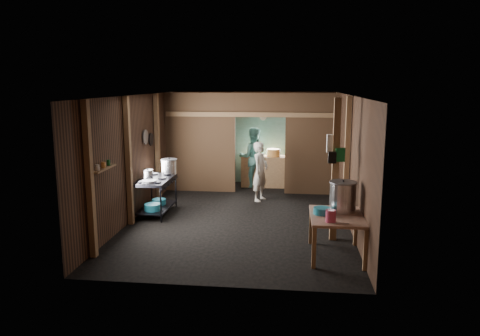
# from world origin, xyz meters

# --- Properties ---
(floor) EXTENTS (4.50, 7.00, 0.00)m
(floor) POSITION_xyz_m (0.00, 0.00, 0.00)
(floor) COLOR black
(floor) RESTS_ON ground
(ceiling) EXTENTS (4.50, 7.00, 0.00)m
(ceiling) POSITION_xyz_m (0.00, 0.00, 2.60)
(ceiling) COLOR #3E3C3A
(ceiling) RESTS_ON ground
(wall_back) EXTENTS (4.50, 0.00, 2.60)m
(wall_back) POSITION_xyz_m (0.00, 3.50, 1.30)
(wall_back) COLOR #51321F
(wall_back) RESTS_ON ground
(wall_front) EXTENTS (4.50, 0.00, 2.60)m
(wall_front) POSITION_xyz_m (0.00, -3.50, 1.30)
(wall_front) COLOR #51321F
(wall_front) RESTS_ON ground
(wall_left) EXTENTS (0.00, 7.00, 2.60)m
(wall_left) POSITION_xyz_m (-2.25, 0.00, 1.30)
(wall_left) COLOR #51321F
(wall_left) RESTS_ON ground
(wall_right) EXTENTS (0.00, 7.00, 2.60)m
(wall_right) POSITION_xyz_m (2.25, 0.00, 1.30)
(wall_right) COLOR #51321F
(wall_right) RESTS_ON ground
(partition_left) EXTENTS (1.85, 0.10, 2.60)m
(partition_left) POSITION_xyz_m (-1.32, 2.20, 1.30)
(partition_left) COLOR #493720
(partition_left) RESTS_ON floor
(partition_right) EXTENTS (1.35, 0.10, 2.60)m
(partition_right) POSITION_xyz_m (1.57, 2.20, 1.30)
(partition_right) COLOR #493720
(partition_right) RESTS_ON floor
(partition_header) EXTENTS (1.30, 0.10, 0.60)m
(partition_header) POSITION_xyz_m (0.25, 2.20, 2.30)
(partition_header) COLOR #493720
(partition_header) RESTS_ON wall_back
(turquoise_panel) EXTENTS (4.40, 0.06, 2.50)m
(turquoise_panel) POSITION_xyz_m (0.00, 3.44, 1.25)
(turquoise_panel) COLOR #729F9E
(turquoise_panel) RESTS_ON wall_back
(back_counter) EXTENTS (1.20, 0.50, 0.85)m
(back_counter) POSITION_xyz_m (0.30, 2.95, 0.42)
(back_counter) COLOR #A07A4B
(back_counter) RESTS_ON floor
(wall_clock) EXTENTS (0.20, 0.03, 0.20)m
(wall_clock) POSITION_xyz_m (0.25, 3.40, 1.90)
(wall_clock) COLOR silver
(wall_clock) RESTS_ON wall_back
(post_left_a) EXTENTS (0.10, 0.12, 2.60)m
(post_left_a) POSITION_xyz_m (-2.18, -2.60, 1.30)
(post_left_a) COLOR #A07A4B
(post_left_a) RESTS_ON floor
(post_left_b) EXTENTS (0.10, 0.12, 2.60)m
(post_left_b) POSITION_xyz_m (-2.18, -0.80, 1.30)
(post_left_b) COLOR #A07A4B
(post_left_b) RESTS_ON floor
(post_left_c) EXTENTS (0.10, 0.12, 2.60)m
(post_left_c) POSITION_xyz_m (-2.18, 1.20, 1.30)
(post_left_c) COLOR #A07A4B
(post_left_c) RESTS_ON floor
(post_right) EXTENTS (0.10, 0.12, 2.60)m
(post_right) POSITION_xyz_m (2.18, -0.20, 1.30)
(post_right) COLOR #A07A4B
(post_right) RESTS_ON floor
(post_free) EXTENTS (0.12, 0.12, 2.60)m
(post_free) POSITION_xyz_m (1.85, -1.30, 1.30)
(post_free) COLOR #A07A4B
(post_free) RESTS_ON floor
(cross_beam) EXTENTS (4.40, 0.12, 0.12)m
(cross_beam) POSITION_xyz_m (0.00, 2.15, 2.05)
(cross_beam) COLOR #A07A4B
(cross_beam) RESTS_ON wall_left
(pan_lid_big) EXTENTS (0.03, 0.34, 0.34)m
(pan_lid_big) POSITION_xyz_m (-2.21, 0.40, 1.65)
(pan_lid_big) COLOR slate
(pan_lid_big) RESTS_ON wall_left
(pan_lid_small) EXTENTS (0.03, 0.30, 0.30)m
(pan_lid_small) POSITION_xyz_m (-2.21, 0.80, 1.55)
(pan_lid_small) COLOR black
(pan_lid_small) RESTS_ON wall_left
(wall_shelf) EXTENTS (0.14, 0.80, 0.03)m
(wall_shelf) POSITION_xyz_m (-2.15, -2.10, 1.40)
(wall_shelf) COLOR #A07A4B
(wall_shelf) RESTS_ON wall_left
(jar_white) EXTENTS (0.07, 0.07, 0.10)m
(jar_white) POSITION_xyz_m (-2.15, -2.35, 1.47)
(jar_white) COLOR silver
(jar_white) RESTS_ON wall_shelf
(jar_yellow) EXTENTS (0.08, 0.08, 0.10)m
(jar_yellow) POSITION_xyz_m (-2.15, -2.10, 1.47)
(jar_yellow) COLOR #E49646
(jar_yellow) RESTS_ON wall_shelf
(jar_green) EXTENTS (0.06, 0.06, 0.10)m
(jar_green) POSITION_xyz_m (-2.15, -1.88, 1.47)
(jar_green) COLOR #136D31
(jar_green) RESTS_ON wall_shelf
(bag_white) EXTENTS (0.22, 0.15, 0.32)m
(bag_white) POSITION_xyz_m (1.80, -1.22, 1.78)
(bag_white) COLOR silver
(bag_white) RESTS_ON post_free
(bag_green) EXTENTS (0.16, 0.12, 0.24)m
(bag_green) POSITION_xyz_m (1.92, -1.36, 1.60)
(bag_green) COLOR #136D31
(bag_green) RESTS_ON post_free
(bag_black) EXTENTS (0.14, 0.10, 0.20)m
(bag_black) POSITION_xyz_m (1.78, -1.38, 1.55)
(bag_black) COLOR black
(bag_black) RESTS_ON post_free
(gas_range) EXTENTS (0.69, 1.35, 0.80)m
(gas_range) POSITION_xyz_m (-1.88, -0.04, 0.40)
(gas_range) COLOR black
(gas_range) RESTS_ON floor
(prep_table) EXTENTS (0.87, 1.20, 0.71)m
(prep_table) POSITION_xyz_m (1.83, -2.12, 0.35)
(prep_table) COLOR tan
(prep_table) RESTS_ON floor
(stove_pot_large) EXTENTS (0.38, 0.38, 0.37)m
(stove_pot_large) POSITION_xyz_m (-1.71, 0.50, 0.96)
(stove_pot_large) COLOR silver
(stove_pot_large) RESTS_ON gas_range
(stove_pot_med) EXTENTS (0.24, 0.24, 0.21)m
(stove_pot_med) POSITION_xyz_m (-2.05, -0.02, 0.88)
(stove_pot_med) COLOR silver
(stove_pot_med) RESTS_ON gas_range
(frying_pan) EXTENTS (0.43, 0.59, 0.07)m
(frying_pan) POSITION_xyz_m (-1.88, -0.46, 0.82)
(frying_pan) COLOR slate
(frying_pan) RESTS_ON gas_range
(blue_tub_front) EXTENTS (0.35, 0.35, 0.14)m
(blue_tub_front) POSITION_xyz_m (-1.88, -0.31, 0.23)
(blue_tub_front) COLOR teal
(blue_tub_front) RESTS_ON gas_range
(blue_tub_back) EXTENTS (0.31, 0.31, 0.12)m
(blue_tub_back) POSITION_xyz_m (-1.88, 0.18, 0.22)
(blue_tub_back) COLOR teal
(blue_tub_back) RESTS_ON gas_range
(stock_pot) EXTENTS (0.48, 0.48, 0.54)m
(stock_pot) POSITION_xyz_m (1.93, -1.88, 0.96)
(stock_pot) COLOR silver
(stock_pot) RESTS_ON prep_table
(wash_basin) EXTENTS (0.33, 0.33, 0.11)m
(wash_basin) POSITION_xyz_m (1.59, -2.08, 0.76)
(wash_basin) COLOR teal
(wash_basin) RESTS_ON prep_table
(pink_bucket) EXTENTS (0.20, 0.20, 0.19)m
(pink_bucket) POSITION_xyz_m (1.69, -2.52, 0.81)
(pink_bucket) COLOR #BC3C5E
(pink_bucket) RESTS_ON prep_table
(knife) EXTENTS (0.30, 0.04, 0.01)m
(knife) POSITION_xyz_m (1.82, -2.59, 0.71)
(knife) COLOR silver
(knife) RESTS_ON prep_table
(yellow_tub) EXTENTS (0.37, 0.37, 0.20)m
(yellow_tub) POSITION_xyz_m (0.57, 2.95, 0.95)
(yellow_tub) COLOR #E49646
(yellow_tub) RESTS_ON back_counter
(red_cup) EXTENTS (0.11, 0.11, 0.13)m
(red_cup) POSITION_xyz_m (-0.11, 2.95, 0.91)
(red_cup) COLOR #B7512D
(red_cup) RESTS_ON back_counter
(cook) EXTENTS (0.52, 0.62, 1.45)m
(cook) POSITION_xyz_m (0.32, 1.38, 0.73)
(cook) COLOR silver
(cook) RESTS_ON floor
(worker_back) EXTENTS (0.90, 0.76, 1.65)m
(worker_back) POSITION_xyz_m (0.01, 2.87, 0.82)
(worker_back) COLOR #54988D
(worker_back) RESTS_ON floor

